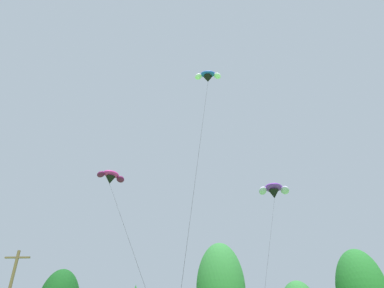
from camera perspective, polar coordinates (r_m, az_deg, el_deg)
parafoil_kite_high_magenta at (r=29.34m, az=-13.02°, el=-5.26°), size 7.32×12.31×13.21m
parafoil_kite_mid_purple at (r=44.82m, az=13.10°, el=-7.34°), size 8.20×19.81×18.58m
parafoil_kite_far_blue_white at (r=30.60m, az=2.57°, el=10.82°), size 3.00×9.04×21.16m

